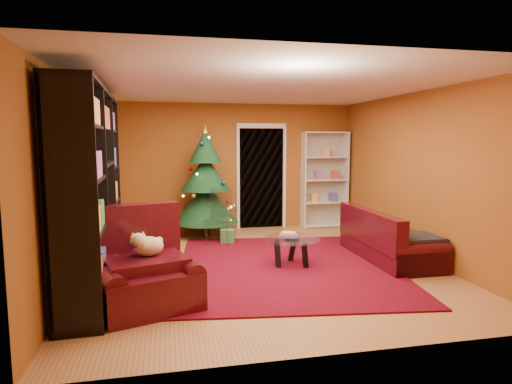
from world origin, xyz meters
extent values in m
cube|color=#A16B3A|center=(0.00, 0.00, -0.03)|extent=(5.00, 5.50, 0.05)
cube|color=silver|center=(0.00, 0.00, 2.62)|extent=(5.00, 5.50, 0.05)
cube|color=#95531E|center=(0.00, 2.77, 1.30)|extent=(5.00, 0.05, 2.60)
cube|color=#95531E|center=(-2.52, 0.00, 1.30)|extent=(0.05, 5.50, 2.60)
cube|color=#95531E|center=(2.52, 0.00, 1.30)|extent=(0.05, 5.50, 2.60)
cube|color=#5B0616|center=(0.33, -0.15, 0.01)|extent=(3.52, 3.97, 0.02)
cube|color=teal|center=(-1.86, 1.43, 0.14)|extent=(0.29, 0.29, 0.27)
cube|color=#307439|center=(-0.30, 1.48, 0.12)|extent=(0.28, 0.28, 0.25)
cube|color=maroon|center=(-1.16, 2.39, 0.11)|extent=(0.24, 0.24, 0.22)
camera|label=1|loc=(-1.33, -6.04, 1.84)|focal=30.00mm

